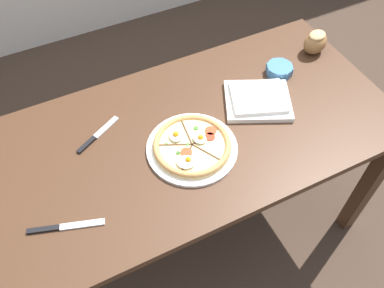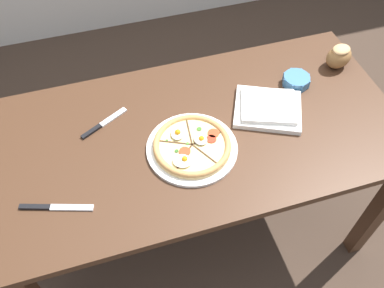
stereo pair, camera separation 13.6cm
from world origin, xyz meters
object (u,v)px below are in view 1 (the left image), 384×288
at_px(dining_table, 196,147).
at_px(ramekin_bowl, 279,69).
at_px(pizza, 192,146).
at_px(bread_piece_near, 315,42).
at_px(knife_main, 65,227).
at_px(napkin_folded, 258,100).
at_px(knife_spare, 98,135).

distance_m(dining_table, ramekin_bowl, 0.46).
distance_m(pizza, bread_piece_near, 0.72).
xyz_separation_m(ramekin_bowl, knife_main, (-0.95, -0.28, -0.02)).
bearing_deg(pizza, bread_piece_near, 19.13).
bearing_deg(napkin_folded, dining_table, -176.72).
bearing_deg(napkin_folded, pizza, -164.39).
height_order(ramekin_bowl, knife_main, ramekin_bowl).
height_order(ramekin_bowl, bread_piece_near, bread_piece_near).
distance_m(pizza, ramekin_bowl, 0.51).
distance_m(dining_table, knife_main, 0.56).
relative_size(pizza, ramekin_bowl, 2.87).
relative_size(pizza, knife_spare, 1.73).
relative_size(dining_table, knife_spare, 8.08).
xyz_separation_m(dining_table, napkin_folded, (0.27, 0.02, 0.12)).
relative_size(ramekin_bowl, knife_spare, 0.60).
bearing_deg(knife_spare, ramekin_bowl, -29.32).
bearing_deg(napkin_folded, knife_spare, 169.21).
height_order(pizza, knife_main, pizza).
height_order(pizza, napkin_folded, pizza).
bearing_deg(knife_main, dining_table, 35.61).
distance_m(dining_table, napkin_folded, 0.29).
relative_size(bread_piece_near, knife_main, 0.56).
xyz_separation_m(dining_table, pizza, (-0.05, -0.07, 0.12)).
relative_size(napkin_folded, bread_piece_near, 2.45).
height_order(napkin_folded, bread_piece_near, bread_piece_near).
height_order(dining_table, knife_main, knife_main).
height_order(pizza, knife_spare, pizza).
height_order(dining_table, pizza, pizza).
bearing_deg(napkin_folded, ramekin_bowl, 31.71).
relative_size(napkin_folded, knife_main, 1.36).
distance_m(bread_piece_near, knife_spare, 0.95).
bearing_deg(ramekin_bowl, knife_main, -163.40).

